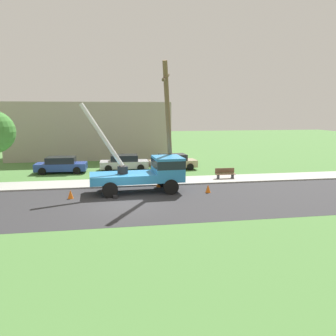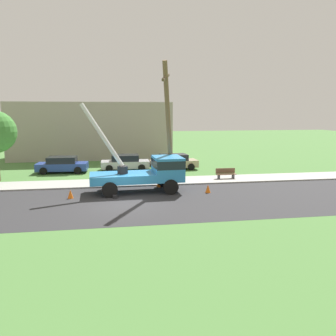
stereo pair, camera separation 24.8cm
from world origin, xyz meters
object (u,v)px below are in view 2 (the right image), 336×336
object	(u,v)px
utility_truck	(149,171)
park_bench	(226,174)
traffic_cone_behind	(70,194)
leaning_utility_pole	(168,125)
parked_sedan_silver	(125,162)
traffic_cone_ahead	(208,189)
traffic_cone_curbside	(159,183)
parked_sedan_tan	(174,162)
parked_sedan_blue	(62,165)

from	to	relation	value
utility_truck	park_bench	bearing A→B (deg)	25.05
traffic_cone_behind	leaning_utility_pole	bearing A→B (deg)	16.38
parked_sedan_silver	traffic_cone_behind	bearing A→B (deg)	-111.06
traffic_cone_ahead	traffic_cone_curbside	size ratio (longest dim) A/B	1.00
parked_sedan_silver	park_bench	xyz separation A→B (m)	(7.77, -5.80, -0.25)
parked_sedan_tan	park_bench	distance (m)	6.37
parked_sedan_tan	park_bench	bearing A→B (deg)	-59.22
parked_sedan_silver	parked_sedan_tan	distance (m)	4.52
traffic_cone_curbside	parked_sedan_silver	bearing A→B (deg)	105.45
traffic_cone_curbside	parked_sedan_blue	world-z (taller)	parked_sedan_blue
parked_sedan_silver	parked_sedan_tan	xyz separation A→B (m)	(4.51, -0.33, 0.00)
parked_sedan_blue	utility_truck	bearing A→B (deg)	-50.83
traffic_cone_behind	parked_sedan_tan	distance (m)	12.77
utility_truck	leaning_utility_pole	xyz separation A→B (m)	(1.47, 0.80, 3.07)
traffic_cone_behind	parked_sedan_tan	xyz separation A→B (m)	(8.35, 9.65, 0.43)
traffic_cone_behind	parked_sedan_silver	bearing A→B (deg)	68.94
leaning_utility_pole	parked_sedan_blue	size ratio (longest dim) A/B	1.95
leaning_utility_pole	traffic_cone_ahead	size ratio (longest dim) A/B	15.60
park_bench	parked_sedan_silver	bearing A→B (deg)	143.26
parked_sedan_tan	traffic_cone_ahead	bearing A→B (deg)	-86.34
traffic_cone_curbside	parked_sedan_silver	distance (m)	7.91
utility_truck	traffic_cone_curbside	xyz separation A→B (m)	(0.84, 1.22, -1.13)
parked_sedan_tan	parked_sedan_blue	bearing A→B (deg)	-179.45
leaning_utility_pole	parked_sedan_silver	world-z (taller)	leaning_utility_pole
park_bench	traffic_cone_ahead	bearing A→B (deg)	-122.65
utility_truck	leaning_utility_pole	bearing A→B (deg)	28.36
parked_sedan_blue	park_bench	bearing A→B (deg)	-21.91
leaning_utility_pole	parked_sedan_tan	distance (m)	8.76
parked_sedan_blue	park_bench	world-z (taller)	parked_sedan_blue
traffic_cone_behind	parked_sedan_silver	xyz separation A→B (m)	(3.84, 9.98, 0.43)
traffic_cone_curbside	parked_sedan_tan	bearing A→B (deg)	71.70
traffic_cone_behind	traffic_cone_curbside	xyz separation A→B (m)	(5.94, 2.36, 0.00)
traffic_cone_ahead	parked_sedan_blue	xyz separation A→B (m)	(-10.71, 9.50, 0.43)
traffic_cone_ahead	parked_sedan_silver	size ratio (longest dim) A/B	0.13
traffic_cone_behind	traffic_cone_curbside	distance (m)	6.40
leaning_utility_pole	park_bench	xyz separation A→B (m)	(5.03, 2.24, -4.02)
traffic_cone_behind	park_bench	size ratio (longest dim) A/B	0.35
parked_sedan_blue	traffic_cone_ahead	bearing A→B (deg)	-41.56
parked_sedan_blue	parked_sedan_tan	size ratio (longest dim) A/B	0.99
park_bench	parked_sedan_blue	bearing A→B (deg)	158.09
park_bench	leaning_utility_pole	bearing A→B (deg)	-155.96
utility_truck	traffic_cone_ahead	xyz separation A→B (m)	(3.86, -1.09, -1.13)
utility_truck	parked_sedan_silver	distance (m)	8.95
leaning_utility_pole	parked_sedan_blue	distance (m)	11.89
leaning_utility_pole	parked_sedan_blue	bearing A→B (deg)	137.55
traffic_cone_curbside	parked_sedan_blue	distance (m)	10.53
park_bench	utility_truck	bearing A→B (deg)	-154.95
leaning_utility_pole	parked_sedan_tan	size ratio (longest dim) A/B	1.94
traffic_cone_curbside	parked_sedan_silver	size ratio (longest dim) A/B	0.13
traffic_cone_ahead	parked_sedan_silver	bearing A→B (deg)	117.32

